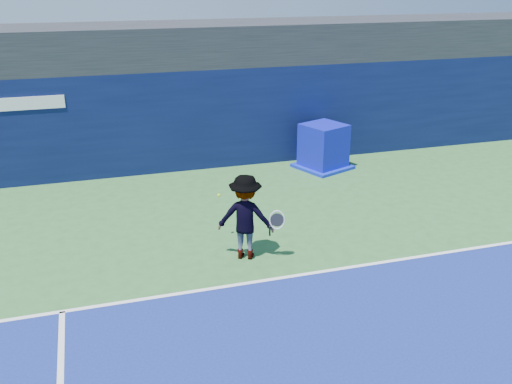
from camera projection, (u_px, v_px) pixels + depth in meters
ground at (398, 363)px, 8.82m from camera, size 80.00×80.00×0.00m
baseline at (322, 272)px, 11.49m from camera, size 24.00×0.10×0.01m
stadium_band at (220, 42)px, 17.78m from camera, size 36.00×3.00×1.20m
back_wall_assembly at (229, 116)px, 17.65m from camera, size 36.00×1.03×3.00m
equipment_cart at (323, 148)px, 17.40m from camera, size 1.86×1.86×1.37m
tennis_player at (246, 217)px, 11.80m from camera, size 1.44×1.11×1.83m
tennis_ball at (219, 195)px, 12.56m from camera, size 0.07×0.07×0.07m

